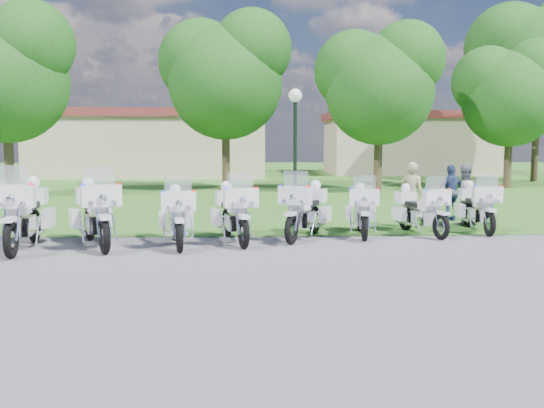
{
  "coord_description": "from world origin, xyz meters",
  "views": [
    {
      "loc": [
        0.3,
        -10.89,
        2.21
      ],
      "look_at": [
        0.68,
        1.2,
        0.95
      ],
      "focal_mm": 40.0,
      "sensor_mm": 36.0,
      "label": 1
    }
  ],
  "objects_px": {
    "motorcycle_1": "(95,212)",
    "motorcycle_6": "(420,209)",
    "bystander_a": "(412,195)",
    "bystander_b": "(464,195)",
    "motorcycle_0": "(25,213)",
    "bystander_c": "(451,193)",
    "motorcycle_4": "(306,209)",
    "motorcycle_5": "(362,209)",
    "motorcycle_2": "(177,215)",
    "lamp_post": "(295,118)",
    "motorcycle_3": "(233,212)",
    "motorcycle_7": "(477,206)"
  },
  "relations": [
    {
      "from": "motorcycle_1",
      "to": "motorcycle_6",
      "type": "height_order",
      "value": "motorcycle_1"
    },
    {
      "from": "bystander_a",
      "to": "motorcycle_6",
      "type": "bearing_deg",
      "value": 122.11
    },
    {
      "from": "motorcycle_6",
      "to": "bystander_b",
      "type": "xyz_separation_m",
      "value": [
        1.57,
        1.51,
        0.2
      ]
    },
    {
      "from": "motorcycle_6",
      "to": "bystander_a",
      "type": "xyz_separation_m",
      "value": [
        0.12,
        1.2,
        0.24
      ]
    },
    {
      "from": "motorcycle_0",
      "to": "bystander_c",
      "type": "bearing_deg",
      "value": -165.23
    },
    {
      "from": "motorcycle_6",
      "to": "bystander_a",
      "type": "bearing_deg",
      "value": -112.29
    },
    {
      "from": "motorcycle_0",
      "to": "motorcycle_4",
      "type": "height_order",
      "value": "motorcycle_0"
    },
    {
      "from": "motorcycle_4",
      "to": "motorcycle_5",
      "type": "xyz_separation_m",
      "value": [
        1.35,
        0.37,
        -0.05
      ]
    },
    {
      "from": "motorcycle_2",
      "to": "motorcycle_5",
      "type": "distance_m",
      "value": 4.35
    },
    {
      "from": "motorcycle_6",
      "to": "lamp_post",
      "type": "relative_size",
      "value": 0.53
    },
    {
      "from": "motorcycle_4",
      "to": "motorcycle_1",
      "type": "bearing_deg",
      "value": 34.71
    },
    {
      "from": "motorcycle_6",
      "to": "bystander_b",
      "type": "bearing_deg",
      "value": -152.61
    },
    {
      "from": "bystander_a",
      "to": "bystander_c",
      "type": "height_order",
      "value": "bystander_a"
    },
    {
      "from": "motorcycle_3",
      "to": "bystander_b",
      "type": "height_order",
      "value": "bystander_b"
    },
    {
      "from": "motorcycle_5",
      "to": "bystander_c",
      "type": "xyz_separation_m",
      "value": [
        2.93,
        2.44,
        0.17
      ]
    },
    {
      "from": "motorcycle_0",
      "to": "bystander_a",
      "type": "bearing_deg",
      "value": -168.64
    },
    {
      "from": "motorcycle_7",
      "to": "bystander_b",
      "type": "bearing_deg",
      "value": -88.7
    },
    {
      "from": "motorcycle_2",
      "to": "motorcycle_6",
      "type": "xyz_separation_m",
      "value": [
        5.58,
        1.33,
        -0.05
      ]
    },
    {
      "from": "motorcycle_3",
      "to": "bystander_c",
      "type": "bearing_deg",
      "value": -165.39
    },
    {
      "from": "motorcycle_5",
      "to": "bystander_a",
      "type": "bearing_deg",
      "value": -133.82
    },
    {
      "from": "motorcycle_4",
      "to": "motorcycle_7",
      "type": "height_order",
      "value": "motorcycle_4"
    },
    {
      "from": "motorcycle_7",
      "to": "bystander_c",
      "type": "height_order",
      "value": "bystander_c"
    },
    {
      "from": "bystander_a",
      "to": "bystander_b",
      "type": "bearing_deg",
      "value": -129.77
    },
    {
      "from": "motorcycle_2",
      "to": "motorcycle_7",
      "type": "xyz_separation_m",
      "value": [
        7.14,
        1.81,
        -0.03
      ]
    },
    {
      "from": "motorcycle_1",
      "to": "motorcycle_2",
      "type": "bearing_deg",
      "value": 158.44
    },
    {
      "from": "lamp_post",
      "to": "motorcycle_3",
      "type": "bearing_deg",
      "value": -105.74
    },
    {
      "from": "motorcycle_3",
      "to": "motorcycle_7",
      "type": "height_order",
      "value": "motorcycle_3"
    },
    {
      "from": "motorcycle_4",
      "to": "bystander_b",
      "type": "height_order",
      "value": "bystander_b"
    },
    {
      "from": "motorcycle_3",
      "to": "bystander_a",
      "type": "bearing_deg",
      "value": -169.12
    },
    {
      "from": "motorcycle_1",
      "to": "motorcycle_4",
      "type": "height_order",
      "value": "motorcycle_1"
    },
    {
      "from": "motorcycle_0",
      "to": "lamp_post",
      "type": "distance_m",
      "value": 9.64
    },
    {
      "from": "bystander_a",
      "to": "bystander_b",
      "type": "relative_size",
      "value": 1.05
    },
    {
      "from": "motorcycle_6",
      "to": "motorcycle_5",
      "type": "bearing_deg",
      "value": -12.39
    },
    {
      "from": "motorcycle_1",
      "to": "bystander_b",
      "type": "bearing_deg",
      "value": 174.49
    },
    {
      "from": "motorcycle_1",
      "to": "motorcycle_3",
      "type": "xyz_separation_m",
      "value": [
        2.9,
        0.47,
        -0.06
      ]
    },
    {
      "from": "motorcycle_0",
      "to": "motorcycle_2",
      "type": "relative_size",
      "value": 1.15
    },
    {
      "from": "motorcycle_0",
      "to": "bystander_b",
      "type": "distance_m",
      "value": 10.71
    },
    {
      "from": "lamp_post",
      "to": "bystander_b",
      "type": "bearing_deg",
      "value": -43.62
    },
    {
      "from": "motorcycle_0",
      "to": "bystander_b",
      "type": "relative_size",
      "value": 1.65
    },
    {
      "from": "bystander_c",
      "to": "motorcycle_2",
      "type": "bearing_deg",
      "value": 12.21
    },
    {
      "from": "motorcycle_4",
      "to": "motorcycle_5",
      "type": "distance_m",
      "value": 1.4
    },
    {
      "from": "lamp_post",
      "to": "bystander_b",
      "type": "relative_size",
      "value": 2.45
    },
    {
      "from": "motorcycle_4",
      "to": "motorcycle_5",
      "type": "bearing_deg",
      "value": -141.41
    },
    {
      "from": "motorcycle_1",
      "to": "lamp_post",
      "type": "bearing_deg",
      "value": -148.02
    },
    {
      "from": "bystander_b",
      "to": "bystander_c",
      "type": "bearing_deg",
      "value": -93.23
    },
    {
      "from": "motorcycle_5",
      "to": "bystander_a",
      "type": "relative_size",
      "value": 1.29
    },
    {
      "from": "motorcycle_1",
      "to": "bystander_c",
      "type": "height_order",
      "value": "motorcycle_1"
    },
    {
      "from": "motorcycle_3",
      "to": "bystander_c",
      "type": "height_order",
      "value": "motorcycle_3"
    },
    {
      "from": "motorcycle_1",
      "to": "motorcycle_3",
      "type": "relative_size",
      "value": 1.04
    },
    {
      "from": "motorcycle_1",
      "to": "motorcycle_5",
      "type": "xyz_separation_m",
      "value": [
        5.89,
        1.3,
        -0.11
      ]
    }
  ]
}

